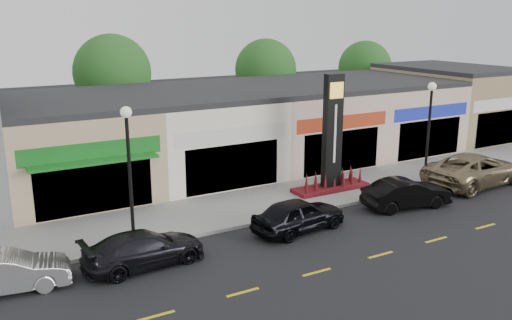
{
  "coord_description": "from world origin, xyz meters",
  "views": [
    {
      "loc": [
        -13.57,
        -17.38,
        8.82
      ],
      "look_at": [
        -1.57,
        4.0,
        2.37
      ],
      "focal_mm": 38.0,
      "sensor_mm": 36.0,
      "label": 1
    }
  ],
  "objects_px": {
    "car_white_van": "(6,272)",
    "car_black_conv": "(407,193)",
    "lamp_west_near": "(129,162)",
    "car_dark_sedan": "(144,249)",
    "car_gold_suv": "(475,169)",
    "pylon_sign": "(332,150)",
    "car_black_sedan": "(299,215)",
    "lamp_east_near": "(429,123)"
  },
  "relations": [
    {
      "from": "car_dark_sedan",
      "to": "car_gold_suv",
      "type": "distance_m",
      "value": 18.87
    },
    {
      "from": "car_white_van",
      "to": "car_black_conv",
      "type": "bearing_deg",
      "value": -83.44
    },
    {
      "from": "car_black_sedan",
      "to": "car_gold_suv",
      "type": "bearing_deg",
      "value": -93.25
    },
    {
      "from": "pylon_sign",
      "to": "car_black_sedan",
      "type": "height_order",
      "value": "pylon_sign"
    },
    {
      "from": "lamp_east_near",
      "to": "car_black_sedan",
      "type": "distance_m",
      "value": 9.98
    },
    {
      "from": "car_white_van",
      "to": "car_black_sedan",
      "type": "distance_m",
      "value": 11.38
    },
    {
      "from": "car_dark_sedan",
      "to": "car_black_sedan",
      "type": "xyz_separation_m",
      "value": [
        6.79,
        0.03,
        0.07
      ]
    },
    {
      "from": "car_white_van",
      "to": "car_dark_sedan",
      "type": "relative_size",
      "value": 0.9
    },
    {
      "from": "pylon_sign",
      "to": "car_dark_sedan",
      "type": "xyz_separation_m",
      "value": [
        -11.19,
        -3.64,
        -1.62
      ]
    },
    {
      "from": "car_black_sedan",
      "to": "car_gold_suv",
      "type": "distance_m",
      "value": 12.1
    },
    {
      "from": "pylon_sign",
      "to": "car_black_sedan",
      "type": "relative_size",
      "value": 1.41
    },
    {
      "from": "car_dark_sedan",
      "to": "car_black_sedan",
      "type": "height_order",
      "value": "car_black_sedan"
    },
    {
      "from": "lamp_west_near",
      "to": "car_black_conv",
      "type": "bearing_deg",
      "value": -8.82
    },
    {
      "from": "lamp_west_near",
      "to": "car_black_conv",
      "type": "relative_size",
      "value": 1.28
    },
    {
      "from": "pylon_sign",
      "to": "car_dark_sedan",
      "type": "bearing_deg",
      "value": -161.98
    },
    {
      "from": "car_black_sedan",
      "to": "car_gold_suv",
      "type": "xyz_separation_m",
      "value": [
        12.07,
        0.86,
        0.14
      ]
    },
    {
      "from": "car_dark_sedan",
      "to": "car_gold_suv",
      "type": "relative_size",
      "value": 0.72
    },
    {
      "from": "lamp_west_near",
      "to": "car_dark_sedan",
      "type": "bearing_deg",
      "value": -95.54
    },
    {
      "from": "car_dark_sedan",
      "to": "pylon_sign",
      "type": "bearing_deg",
      "value": -76.09
    },
    {
      "from": "car_white_van",
      "to": "car_gold_suv",
      "type": "bearing_deg",
      "value": -80.83
    },
    {
      "from": "pylon_sign",
      "to": "car_dark_sedan",
      "type": "height_order",
      "value": "pylon_sign"
    },
    {
      "from": "car_black_sedan",
      "to": "car_gold_suv",
      "type": "height_order",
      "value": "car_gold_suv"
    },
    {
      "from": "pylon_sign",
      "to": "car_black_sedan",
      "type": "bearing_deg",
      "value": -140.69
    },
    {
      "from": "car_black_sedan",
      "to": "car_black_conv",
      "type": "bearing_deg",
      "value": -97.96
    },
    {
      "from": "car_black_conv",
      "to": "car_gold_suv",
      "type": "distance_m",
      "value": 6.01
    },
    {
      "from": "car_dark_sedan",
      "to": "car_white_van",
      "type": "bearing_deg",
      "value": 81.13
    },
    {
      "from": "car_dark_sedan",
      "to": "car_black_sedan",
      "type": "relative_size",
      "value": 1.06
    },
    {
      "from": "car_black_conv",
      "to": "lamp_east_near",
      "type": "bearing_deg",
      "value": -49.84
    },
    {
      "from": "lamp_east_near",
      "to": "car_white_van",
      "type": "height_order",
      "value": "lamp_east_near"
    },
    {
      "from": "car_white_van",
      "to": "car_dark_sedan",
      "type": "distance_m",
      "value": 4.6
    },
    {
      "from": "car_white_van",
      "to": "car_black_sedan",
      "type": "bearing_deg",
      "value": -83.84
    },
    {
      "from": "car_gold_suv",
      "to": "lamp_east_near",
      "type": "bearing_deg",
      "value": 64.1
    },
    {
      "from": "lamp_west_near",
      "to": "car_dark_sedan",
      "type": "height_order",
      "value": "lamp_west_near"
    },
    {
      "from": "car_black_sedan",
      "to": "lamp_west_near",
      "type": "bearing_deg",
      "value": 66.55
    },
    {
      "from": "car_black_sedan",
      "to": "car_black_conv",
      "type": "height_order",
      "value": "car_black_sedan"
    },
    {
      "from": "pylon_sign",
      "to": "car_gold_suv",
      "type": "xyz_separation_m",
      "value": [
        7.66,
        -2.75,
        -1.41
      ]
    },
    {
      "from": "car_white_van",
      "to": "lamp_east_near",
      "type": "bearing_deg",
      "value": -77.79
    },
    {
      "from": "pylon_sign",
      "to": "car_white_van",
      "type": "height_order",
      "value": "pylon_sign"
    },
    {
      "from": "car_dark_sedan",
      "to": "car_gold_suv",
      "type": "bearing_deg",
      "value": -91.39
    },
    {
      "from": "car_white_van",
      "to": "car_gold_suv",
      "type": "distance_m",
      "value": 23.45
    },
    {
      "from": "pylon_sign",
      "to": "car_white_van",
      "type": "relative_size",
      "value": 1.48
    },
    {
      "from": "pylon_sign",
      "to": "lamp_east_near",
      "type": "bearing_deg",
      "value": -18.75
    }
  ]
}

